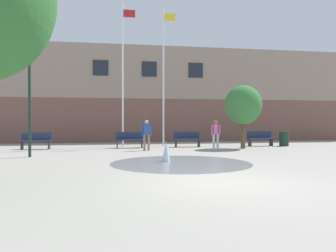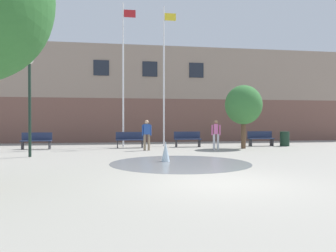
{
  "view_description": "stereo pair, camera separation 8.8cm",
  "coord_description": "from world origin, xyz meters",
  "px_view_note": "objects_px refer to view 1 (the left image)",
  "views": [
    {
      "loc": [
        -2.6,
        -7.73,
        1.51
      ],
      "look_at": [
        -0.06,
        7.49,
        1.3
      ],
      "focal_mm": 35.0,
      "sensor_mm": 36.0,
      "label": 1
    },
    {
      "loc": [
        -2.51,
        -7.74,
        1.51
      ],
      "look_at": [
        -0.06,
        7.49,
        1.3
      ],
      "focal_mm": 35.0,
      "sensor_mm": 36.0,
      "label": 2
    }
  ],
  "objects_px": {
    "park_bench_far_right": "(260,138)",
    "adult_in_red": "(216,132)",
    "park_bench_left_of_flagpoles": "(36,140)",
    "flagpole_left": "(123,71)",
    "street_tree_near_building": "(243,105)",
    "lamp_post_left_lane": "(29,92)",
    "trash_can": "(284,139)",
    "park_bench_near_trashcan": "(187,139)",
    "park_bench_under_left_flagpole": "(130,140)",
    "flagpole_right": "(164,72)",
    "adult_watching": "(147,133)"
  },
  "relations": [
    {
      "from": "park_bench_left_of_flagpoles",
      "to": "park_bench_near_trashcan",
      "type": "xyz_separation_m",
      "value": [
        8.5,
        0.28,
        0.0
      ]
    },
    {
      "from": "park_bench_far_right",
      "to": "flagpole_right",
      "type": "height_order",
      "value": "flagpole_right"
    },
    {
      "from": "trash_can",
      "to": "street_tree_near_building",
      "type": "xyz_separation_m",
      "value": [
        -3.2,
        -1.3,
        1.98
      ]
    },
    {
      "from": "park_bench_left_of_flagpoles",
      "to": "park_bench_under_left_flagpole",
      "type": "height_order",
      "value": "same"
    },
    {
      "from": "park_bench_far_right",
      "to": "street_tree_near_building",
      "type": "xyz_separation_m",
      "value": [
        -1.78,
        -1.61,
        1.95
      ]
    },
    {
      "from": "park_bench_under_left_flagpole",
      "to": "street_tree_near_building",
      "type": "height_order",
      "value": "street_tree_near_building"
    },
    {
      "from": "park_bench_left_of_flagpoles",
      "to": "flagpole_left",
      "type": "height_order",
      "value": "flagpole_left"
    },
    {
      "from": "adult_in_red",
      "to": "flagpole_right",
      "type": "relative_size",
      "value": 0.19
    },
    {
      "from": "park_bench_left_of_flagpoles",
      "to": "park_bench_under_left_flagpole",
      "type": "relative_size",
      "value": 1.0
    },
    {
      "from": "adult_in_red",
      "to": "trash_can",
      "type": "distance_m",
      "value": 5.33
    },
    {
      "from": "flagpole_left",
      "to": "flagpole_right",
      "type": "height_order",
      "value": "flagpole_left"
    },
    {
      "from": "park_bench_left_of_flagpoles",
      "to": "street_tree_near_building",
      "type": "xyz_separation_m",
      "value": [
        11.34,
        -1.35,
        1.95
      ]
    },
    {
      "from": "street_tree_near_building",
      "to": "park_bench_under_left_flagpole",
      "type": "bearing_deg",
      "value": 167.03
    },
    {
      "from": "park_bench_under_left_flagpole",
      "to": "flagpole_right",
      "type": "xyz_separation_m",
      "value": [
        2.15,
        1.04,
        4.05
      ]
    },
    {
      "from": "flagpole_left",
      "to": "street_tree_near_building",
      "type": "relative_size",
      "value": 2.44
    },
    {
      "from": "park_bench_left_of_flagpoles",
      "to": "flagpole_left",
      "type": "relative_size",
      "value": 0.19
    },
    {
      "from": "adult_watching",
      "to": "trash_can",
      "type": "relative_size",
      "value": 1.77
    },
    {
      "from": "flagpole_right",
      "to": "street_tree_near_building",
      "type": "relative_size",
      "value": 2.41
    },
    {
      "from": "park_bench_near_trashcan",
      "to": "park_bench_far_right",
      "type": "xyz_separation_m",
      "value": [
        4.62,
        -0.02,
        0.0
      ]
    },
    {
      "from": "adult_in_red",
      "to": "trash_can",
      "type": "relative_size",
      "value": 1.77
    },
    {
      "from": "park_bench_near_trashcan",
      "to": "trash_can",
      "type": "height_order",
      "value": "park_bench_near_trashcan"
    },
    {
      "from": "park_bench_left_of_flagpoles",
      "to": "lamp_post_left_lane",
      "type": "bearing_deg",
      "value": -80.82
    },
    {
      "from": "park_bench_left_of_flagpoles",
      "to": "park_bench_near_trashcan",
      "type": "bearing_deg",
      "value": 1.89
    },
    {
      "from": "park_bench_under_left_flagpole",
      "to": "street_tree_near_building",
      "type": "bearing_deg",
      "value": -12.97
    },
    {
      "from": "flagpole_right",
      "to": "lamp_post_left_lane",
      "type": "height_order",
      "value": "flagpole_right"
    },
    {
      "from": "park_bench_far_right",
      "to": "trash_can",
      "type": "bearing_deg",
      "value": -12.48
    },
    {
      "from": "adult_watching",
      "to": "flagpole_right",
      "type": "distance_m",
      "value": 4.8
    },
    {
      "from": "park_bench_far_right",
      "to": "adult_in_red",
      "type": "height_order",
      "value": "adult_in_red"
    },
    {
      "from": "park_bench_left_of_flagpoles",
      "to": "flagpole_left",
      "type": "bearing_deg",
      "value": 13.44
    },
    {
      "from": "park_bench_far_right",
      "to": "adult_watching",
      "type": "relative_size",
      "value": 1.01
    },
    {
      "from": "flagpole_right",
      "to": "park_bench_under_left_flagpole",
      "type": "bearing_deg",
      "value": -154.23
    },
    {
      "from": "adult_in_red",
      "to": "flagpole_right",
      "type": "bearing_deg",
      "value": -121.37
    },
    {
      "from": "park_bench_left_of_flagpoles",
      "to": "flagpole_right",
      "type": "bearing_deg",
      "value": 8.93
    },
    {
      "from": "park_bench_under_left_flagpole",
      "to": "trash_can",
      "type": "xyz_separation_m",
      "value": [
        9.47,
        -0.15,
        -0.03
      ]
    },
    {
      "from": "park_bench_far_right",
      "to": "lamp_post_left_lane",
      "type": "distance_m",
      "value": 13.39
    },
    {
      "from": "lamp_post_left_lane",
      "to": "street_tree_near_building",
      "type": "xyz_separation_m",
      "value": [
        10.69,
        2.72,
        -0.32
      ]
    },
    {
      "from": "trash_can",
      "to": "flagpole_right",
      "type": "bearing_deg",
      "value": 170.77
    },
    {
      "from": "park_bench_far_right",
      "to": "adult_watching",
      "type": "distance_m",
      "value": 7.53
    },
    {
      "from": "park_bench_under_left_flagpole",
      "to": "adult_in_red",
      "type": "bearing_deg",
      "value": -24.13
    },
    {
      "from": "park_bench_far_right",
      "to": "adult_watching",
      "type": "bearing_deg",
      "value": -164.57
    },
    {
      "from": "park_bench_near_trashcan",
      "to": "street_tree_near_building",
      "type": "xyz_separation_m",
      "value": [
        2.84,
        -1.63,
        1.95
      ]
    },
    {
      "from": "park_bench_left_of_flagpoles",
      "to": "flagpole_right",
      "type": "xyz_separation_m",
      "value": [
        7.23,
        1.14,
        4.05
      ]
    },
    {
      "from": "lamp_post_left_lane",
      "to": "street_tree_near_building",
      "type": "bearing_deg",
      "value": 14.29
    },
    {
      "from": "street_tree_near_building",
      "to": "lamp_post_left_lane",
      "type": "bearing_deg",
      "value": -165.71
    },
    {
      "from": "trash_can",
      "to": "adult_in_red",
      "type": "bearing_deg",
      "value": -159.43
    },
    {
      "from": "park_bench_under_left_flagpole",
      "to": "adult_in_red",
      "type": "xyz_separation_m",
      "value": [
        4.49,
        -2.01,
        0.45
      ]
    },
    {
      "from": "lamp_post_left_lane",
      "to": "street_tree_near_building",
      "type": "relative_size",
      "value": 1.2
    },
    {
      "from": "adult_watching",
      "to": "street_tree_near_building",
      "type": "relative_size",
      "value": 0.45
    },
    {
      "from": "park_bench_left_of_flagpoles",
      "to": "street_tree_near_building",
      "type": "distance_m",
      "value": 11.59
    },
    {
      "from": "adult_in_red",
      "to": "flagpole_right",
      "type": "distance_m",
      "value": 5.27
    }
  ]
}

